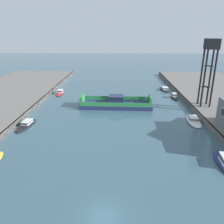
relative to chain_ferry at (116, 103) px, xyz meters
The scene contains 8 objects.
ground_plane 39.28m from the chain_ferry, 91.21° to the right, with size 400.00×400.00×0.00m, color #385666.
chain_ferry is the anchor object (origin of this frame).
moored_boat_mid_left 20.38m from the chain_ferry, 27.25° to the left, with size 1.73×5.46×1.55m.
moored_boat_mid_right 20.82m from the chain_ferry, 29.52° to the right, with size 3.05×8.13×1.08m.
moored_boat_far_left 24.16m from the chain_ferry, 144.53° to the right, with size 3.14×8.10×1.16m.
moored_boat_far_right 25.81m from the chain_ferry, 48.78° to the left, with size 3.32×8.15×1.21m.
moored_boat_upstream_a 23.04m from the chain_ferry, 145.27° to the left, with size 2.42×6.66×1.38m.
crane_tower 26.61m from the chain_ferry, ahead, with size 3.01×3.01×16.84m.
Camera 1 is at (1.56, -20.10, 19.82)m, focal length 36.13 mm.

